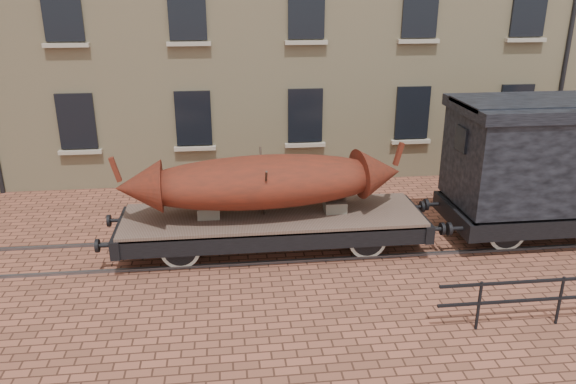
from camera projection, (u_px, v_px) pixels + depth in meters
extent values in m
plane|color=brown|center=(293.00, 248.00, 13.79)|extent=(90.00, 90.00, 0.00)
cube|color=black|center=(77.00, 121.00, 16.99)|extent=(1.10, 0.12, 1.70)
cube|color=#ABA18B|center=(80.00, 152.00, 17.27)|extent=(1.30, 0.18, 0.12)
cube|color=black|center=(193.00, 118.00, 17.37)|extent=(1.10, 0.12, 1.70)
cube|color=#ABA18B|center=(195.00, 148.00, 17.65)|extent=(1.30, 0.18, 0.12)
cube|color=black|center=(305.00, 115.00, 17.75)|extent=(1.10, 0.12, 1.70)
cube|color=#ABA18B|center=(305.00, 145.00, 18.03)|extent=(1.30, 0.18, 0.12)
cube|color=black|center=(412.00, 113.00, 18.13)|extent=(1.10, 0.12, 1.70)
cube|color=#ABA18B|center=(411.00, 142.00, 18.40)|extent=(1.30, 0.18, 0.12)
cube|color=black|center=(515.00, 110.00, 18.51)|extent=(1.10, 0.12, 1.70)
cube|color=#ABA18B|center=(512.00, 138.00, 18.78)|extent=(1.30, 0.18, 0.12)
cube|color=black|center=(62.00, 11.00, 15.88)|extent=(1.10, 0.12, 1.70)
cube|color=#ABA18B|center=(66.00, 45.00, 16.15)|extent=(1.30, 0.18, 0.12)
cube|color=black|center=(187.00, 10.00, 16.26)|extent=(1.10, 0.12, 1.70)
cube|color=#ABA18B|center=(189.00, 44.00, 16.53)|extent=(1.30, 0.18, 0.12)
cube|color=black|center=(306.00, 9.00, 16.64)|extent=(1.10, 0.12, 1.70)
cube|color=#ABA18B|center=(306.00, 42.00, 16.91)|extent=(1.30, 0.18, 0.12)
cube|color=black|center=(420.00, 9.00, 17.02)|extent=(1.10, 0.12, 1.70)
cube|color=#ABA18B|center=(418.00, 41.00, 17.29)|extent=(1.30, 0.18, 0.12)
cube|color=black|center=(529.00, 8.00, 17.40)|extent=(1.10, 0.12, 1.70)
cube|color=#ABA18B|center=(526.00, 40.00, 17.67)|extent=(1.30, 0.18, 0.12)
cube|color=#59595E|center=(297.00, 261.00, 13.11)|extent=(30.00, 0.08, 0.06)
cube|color=#59595E|center=(290.00, 235.00, 14.45)|extent=(30.00, 0.08, 0.06)
cylinder|color=black|center=(479.00, 306.00, 10.40)|extent=(0.06, 0.06, 1.00)
cylinder|color=black|center=(560.00, 300.00, 10.57)|extent=(0.06, 0.06, 1.00)
cube|color=brown|center=(273.00, 216.00, 13.43)|extent=(7.08, 2.08, 0.11)
cube|color=black|center=(277.00, 242.00, 12.61)|extent=(7.08, 0.15, 0.43)
cube|color=black|center=(269.00, 210.00, 14.40)|extent=(7.08, 0.15, 0.43)
cube|color=black|center=(122.00, 232.00, 13.12)|extent=(0.21, 2.17, 0.43)
cylinder|color=black|center=(105.00, 245.00, 12.43)|extent=(0.33, 0.09, 0.09)
cylinder|color=black|center=(97.00, 246.00, 12.42)|extent=(0.08, 0.30, 0.30)
cylinder|color=black|center=(116.00, 220.00, 13.75)|extent=(0.33, 0.09, 0.09)
cylinder|color=black|center=(109.00, 221.00, 13.73)|extent=(0.08, 0.30, 0.30)
cube|color=black|center=(415.00, 218.00, 13.89)|extent=(0.21, 2.17, 0.43)
cylinder|color=black|center=(436.00, 229.00, 13.26)|extent=(0.33, 0.09, 0.09)
cylinder|color=black|center=(442.00, 229.00, 13.28)|extent=(0.08, 0.30, 0.30)
cylinder|color=black|center=(416.00, 207.00, 14.58)|extent=(0.33, 0.09, 0.09)
cylinder|color=black|center=(422.00, 207.00, 14.59)|extent=(0.08, 0.30, 0.30)
cylinder|color=black|center=(182.00, 237.00, 13.34)|extent=(0.09, 1.79, 0.09)
cylinder|color=beige|center=(180.00, 250.00, 12.67)|extent=(0.91, 0.07, 0.91)
cylinder|color=black|center=(180.00, 250.00, 12.67)|extent=(0.74, 0.09, 0.74)
cube|color=black|center=(179.00, 243.00, 12.49)|extent=(0.85, 0.08, 0.09)
cylinder|color=beige|center=(184.00, 225.00, 14.01)|extent=(0.91, 0.07, 0.91)
cylinder|color=black|center=(184.00, 225.00, 14.01)|extent=(0.74, 0.09, 0.74)
cube|color=black|center=(183.00, 215.00, 14.04)|extent=(0.85, 0.08, 0.09)
cylinder|color=black|center=(361.00, 228.00, 13.81)|extent=(0.09, 1.79, 0.09)
cylinder|color=beige|center=(368.00, 241.00, 13.14)|extent=(0.91, 0.07, 0.91)
cylinder|color=black|center=(368.00, 241.00, 13.14)|extent=(0.74, 0.09, 0.74)
cube|color=black|center=(370.00, 234.00, 12.96)|extent=(0.85, 0.08, 0.09)
cylinder|color=beige|center=(354.00, 217.00, 14.48)|extent=(0.91, 0.07, 0.91)
cylinder|color=black|center=(354.00, 217.00, 14.48)|extent=(0.74, 0.09, 0.74)
cube|color=black|center=(353.00, 207.00, 14.51)|extent=(0.85, 0.08, 0.09)
cube|color=black|center=(273.00, 230.00, 13.55)|extent=(3.78, 0.06, 0.06)
cube|color=brown|center=(209.00, 212.00, 13.20)|extent=(0.52, 0.47, 0.26)
cube|color=brown|center=(335.00, 206.00, 13.52)|extent=(0.52, 0.47, 0.26)
ellipsoid|color=maroon|center=(264.00, 182.00, 13.10)|extent=(6.09, 2.26, 1.19)
cone|color=maroon|center=(139.00, 187.00, 12.59)|extent=(1.11, 1.20, 1.13)
cube|color=maroon|center=(115.00, 170.00, 12.36)|extent=(0.24, 0.14, 0.57)
cone|color=maroon|center=(379.00, 173.00, 13.57)|extent=(1.11, 1.20, 1.13)
cube|color=maroon|center=(399.00, 154.00, 13.49)|extent=(0.24, 0.14, 0.57)
cylinder|color=#382C23|center=(265.00, 194.00, 12.69)|extent=(0.05, 1.02, 1.42)
cylinder|color=#382C23|center=(262.00, 180.00, 13.59)|extent=(0.05, 1.02, 1.42)
cube|color=black|center=(542.00, 195.00, 15.31)|extent=(5.89, 0.16, 0.44)
cube|color=black|center=(454.00, 215.00, 13.99)|extent=(0.22, 2.36, 0.44)
cylinder|color=black|center=(449.00, 229.00, 13.21)|extent=(0.08, 0.31, 0.31)
cylinder|color=black|center=(426.00, 205.00, 14.67)|extent=(0.08, 0.31, 0.31)
cylinder|color=black|center=(494.00, 221.00, 14.18)|extent=(0.10, 1.86, 0.10)
cylinder|color=beige|center=(508.00, 233.00, 13.51)|extent=(0.94, 0.07, 0.94)
cylinder|color=black|center=(508.00, 233.00, 13.51)|extent=(0.77, 0.10, 0.77)
cylinder|color=beige|center=(482.00, 211.00, 14.85)|extent=(0.94, 0.07, 0.94)
cylinder|color=black|center=(482.00, 211.00, 14.85)|extent=(0.77, 0.10, 0.77)
cube|color=black|center=(575.00, 157.00, 13.81)|extent=(5.89, 2.36, 2.26)
cube|color=black|center=(462.00, 139.00, 13.30)|extent=(0.08, 0.59, 0.59)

